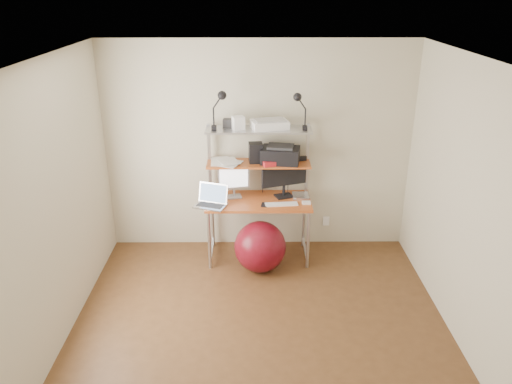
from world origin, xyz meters
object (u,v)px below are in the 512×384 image
monitor_silver (234,179)px  printer (280,155)px  laptop (212,201)px  exercise_ball (260,247)px  monitor_black (284,174)px

monitor_silver → printer: (0.53, 0.03, 0.29)m
laptop → exercise_ball: bearing=1.8°
laptop → printer: (0.78, 0.26, 0.46)m
monitor_silver → printer: bearing=-9.2°
monitor_silver → monitor_black: 0.58m
laptop → printer: bearing=37.6°
laptop → printer: 0.94m
printer → exercise_ball: 1.07m
printer → exercise_ball: size_ratio=0.80×
monitor_silver → laptop: size_ratio=0.99×
exercise_ball → printer: bearing=61.4°
printer → exercise_ball: printer is taller
monitor_silver → laptop: monitor_silver is taller
printer → monitor_silver: bearing=-167.2°
monitor_black → laptop: monitor_black is taller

